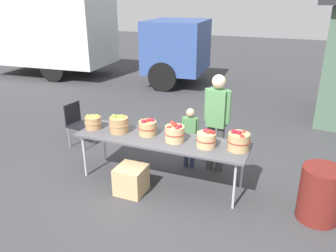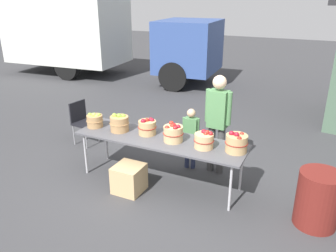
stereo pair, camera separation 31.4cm
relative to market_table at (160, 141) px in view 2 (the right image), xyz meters
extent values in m
plane|color=#38383A|center=(0.00, 0.00, -0.71)|extent=(40.00, 40.00, 0.00)
cube|color=#4C4C51|center=(0.00, 0.00, 0.02)|extent=(2.70, 0.76, 0.03)
cylinder|color=#B2B2B7|center=(-1.23, -0.30, -0.35)|extent=(0.04, 0.04, 0.72)
cylinder|color=#B2B2B7|center=(1.23, -0.30, -0.35)|extent=(0.04, 0.04, 0.72)
cylinder|color=#B2B2B7|center=(-1.23, 0.30, -0.35)|extent=(0.04, 0.04, 0.72)
cylinder|color=#B2B2B7|center=(1.23, 0.30, -0.35)|extent=(0.04, 0.04, 0.72)
cylinder|color=#A87F51|center=(-1.20, -0.02, 0.14)|extent=(0.26, 0.26, 0.20)
torus|color=#A87F51|center=(-1.20, -0.02, 0.15)|extent=(0.28, 0.28, 0.01)
sphere|color=#9EC647|center=(-1.19, -0.05, 0.25)|extent=(0.08, 0.08, 0.08)
sphere|color=#8CB738|center=(-1.29, -0.03, 0.24)|extent=(0.06, 0.06, 0.06)
sphere|color=#9EC647|center=(-1.15, -0.04, 0.23)|extent=(0.08, 0.08, 0.08)
sphere|color=#8CB738|center=(-1.14, 0.02, 0.24)|extent=(0.07, 0.07, 0.07)
cylinder|color=#A87F51|center=(-0.73, 0.00, 0.16)|extent=(0.30, 0.30, 0.25)
torus|color=#A87F51|center=(-0.73, 0.00, 0.17)|extent=(0.32, 0.32, 0.01)
sphere|color=#7AA833|center=(-0.67, 0.04, 0.28)|extent=(0.08, 0.08, 0.08)
sphere|color=#7AA833|center=(-0.73, 0.00, 0.30)|extent=(0.08, 0.08, 0.08)
sphere|color=#7AA833|center=(-0.71, 0.01, 0.28)|extent=(0.08, 0.08, 0.08)
sphere|color=#8CB738|center=(-0.81, -0.01, 0.29)|extent=(0.08, 0.08, 0.08)
cylinder|color=tan|center=(-0.25, 0.07, 0.15)|extent=(0.28, 0.28, 0.22)
torus|color=maroon|center=(-0.25, 0.07, 0.16)|extent=(0.30, 0.30, 0.01)
sphere|color=#B22319|center=(-0.25, 0.07, 0.27)|extent=(0.07, 0.07, 0.07)
sphere|color=maroon|center=(-0.19, 0.12, 0.26)|extent=(0.08, 0.08, 0.08)
sphere|color=maroon|center=(-0.29, 0.01, 0.27)|extent=(0.08, 0.08, 0.08)
sphere|color=maroon|center=(-0.21, 0.12, 0.27)|extent=(0.07, 0.07, 0.07)
cylinder|color=tan|center=(0.23, 0.00, 0.16)|extent=(0.29, 0.29, 0.24)
torus|color=maroon|center=(0.23, 0.00, 0.17)|extent=(0.31, 0.31, 0.01)
sphere|color=#B22319|center=(0.17, -0.08, 0.27)|extent=(0.08, 0.08, 0.08)
sphere|color=maroon|center=(0.31, 0.00, 0.28)|extent=(0.07, 0.07, 0.07)
sphere|color=maroon|center=(0.22, 0.04, 0.27)|extent=(0.08, 0.08, 0.08)
sphere|color=#B22319|center=(0.16, 0.09, 0.28)|extent=(0.07, 0.07, 0.07)
sphere|color=maroon|center=(0.29, -0.07, 0.29)|extent=(0.07, 0.07, 0.07)
sphere|color=#B22319|center=(0.21, 0.01, 0.28)|extent=(0.08, 0.08, 0.08)
cylinder|color=tan|center=(0.73, -0.02, 0.14)|extent=(0.28, 0.28, 0.22)
torus|color=maroon|center=(0.73, -0.02, 0.16)|extent=(0.30, 0.30, 0.01)
sphere|color=maroon|center=(0.82, -0.01, 0.27)|extent=(0.06, 0.06, 0.06)
sphere|color=maroon|center=(0.74, 0.01, 0.26)|extent=(0.07, 0.07, 0.07)
sphere|color=#B22319|center=(0.76, 0.01, 0.27)|extent=(0.07, 0.07, 0.07)
sphere|color=#B22319|center=(0.75, -0.02, 0.25)|extent=(0.06, 0.06, 0.06)
sphere|color=maroon|center=(0.70, 0.03, 0.26)|extent=(0.08, 0.08, 0.08)
sphere|color=#B22319|center=(0.75, 0.02, 0.26)|extent=(0.07, 0.07, 0.07)
cylinder|color=tan|center=(1.18, 0.06, 0.16)|extent=(0.31, 0.31, 0.25)
torus|color=maroon|center=(1.18, 0.06, 0.17)|extent=(0.33, 0.33, 0.01)
sphere|color=#B22319|center=(1.24, -0.04, 0.29)|extent=(0.07, 0.07, 0.07)
sphere|color=maroon|center=(1.10, 0.05, 0.30)|extent=(0.08, 0.08, 0.08)
sphere|color=#B22319|center=(1.23, 0.13, 0.28)|extent=(0.07, 0.07, 0.07)
sphere|color=maroon|center=(1.18, 0.04, 0.30)|extent=(0.07, 0.07, 0.07)
sphere|color=maroon|center=(1.15, 0.07, 0.29)|extent=(0.07, 0.07, 0.07)
cylinder|color=#3F3F3F|center=(0.78, 0.69, -0.31)|extent=(0.12, 0.12, 0.81)
cylinder|color=#3F3F3F|center=(0.61, 0.71, -0.31)|extent=(0.12, 0.12, 0.81)
cube|color=#4C7F4C|center=(0.70, 0.70, 0.40)|extent=(0.32, 0.24, 0.61)
sphere|color=beige|center=(0.70, 0.70, 0.84)|extent=(0.22, 0.22, 0.22)
cylinder|color=#4C7F4C|center=(0.87, 0.69, 0.44)|extent=(0.08, 0.08, 0.54)
cylinder|color=#4C7F4C|center=(0.52, 0.71, 0.44)|extent=(0.08, 0.08, 0.54)
cylinder|color=#262D4C|center=(0.32, 0.64, -0.45)|extent=(0.08, 0.08, 0.53)
cylinder|color=#262D4C|center=(0.21, 0.62, -0.45)|extent=(0.08, 0.08, 0.53)
cube|color=#4C7F4C|center=(0.27, 0.63, 0.01)|extent=(0.22, 0.18, 0.39)
sphere|color=tan|center=(0.27, 0.63, 0.29)|extent=(0.14, 0.14, 0.14)
cylinder|color=#4C7F4C|center=(0.38, 0.66, 0.03)|extent=(0.05, 0.05, 0.35)
cylinder|color=#4C7F4C|center=(0.15, 0.61, 0.03)|extent=(0.05, 0.05, 0.35)
cube|color=silver|center=(-6.67, 5.66, 0.89)|extent=(4.34, 2.49, 2.30)
cube|color=#334C8C|center=(-1.98, 5.99, 0.54)|extent=(1.94, 2.22, 1.60)
cube|color=black|center=(-1.13, 6.05, 0.86)|extent=(0.16, 1.76, 0.80)
cylinder|color=black|center=(-2.21, 6.92, -0.26)|extent=(0.92, 0.34, 0.90)
cylinder|color=black|center=(-2.08, 5.03, -0.26)|extent=(0.92, 0.34, 0.90)
cylinder|color=black|center=(-6.14, 6.65, -0.26)|extent=(0.92, 0.34, 0.90)
cylinder|color=black|center=(-6.01, 4.75, -0.26)|extent=(0.92, 0.34, 0.90)
cube|color=black|center=(-1.99, 0.67, -0.27)|extent=(0.45, 0.45, 0.04)
cube|color=black|center=(-2.17, 0.69, -0.05)|extent=(0.08, 0.40, 0.40)
cylinder|color=gray|center=(-1.85, 0.47, -0.50)|extent=(0.02, 0.02, 0.42)
cylinder|color=gray|center=(-1.80, 0.81, -0.50)|extent=(0.02, 0.02, 0.42)
cylinder|color=gray|center=(-2.18, 0.52, -0.50)|extent=(0.02, 0.02, 0.42)
cylinder|color=gray|center=(-2.14, 0.86, -0.50)|extent=(0.02, 0.02, 0.42)
cylinder|color=maroon|center=(2.32, -0.10, -0.34)|extent=(0.54, 0.54, 0.76)
cube|color=tan|center=(-0.29, -0.46, -0.50)|extent=(0.42, 0.42, 0.42)
camera|label=1|loc=(1.89, -4.38, 2.13)|focal=36.15mm
camera|label=2|loc=(2.18, -4.25, 2.13)|focal=36.15mm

